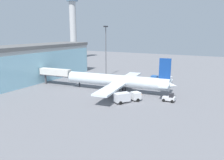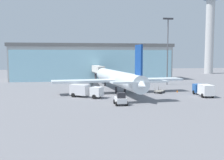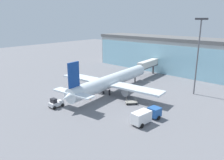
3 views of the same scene
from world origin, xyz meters
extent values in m
plane|color=slate|center=(0.00, 0.00, 0.00)|extent=(240.00, 240.00, 0.00)
cube|color=#A1A1A1|center=(0.00, 39.94, 6.03)|extent=(58.09, 15.98, 12.05)
cube|color=#94CDE0|center=(-0.29, 33.00, 5.42)|extent=(56.39, 2.66, 10.85)
cube|color=#606060|center=(0.00, 39.94, 12.65)|extent=(59.25, 16.30, 1.20)
cube|color=silver|center=(0.51, 26.70, 4.40)|extent=(2.92, 11.71, 2.40)
cube|color=#3F3F47|center=(0.51, 26.70, 3.35)|extent=(2.97, 11.72, 0.30)
cylinder|color=#4C4C51|center=(0.24, 31.04, 1.60)|extent=(0.70, 0.70, 3.20)
cylinder|color=#BEBEBE|center=(61.60, 63.80, 18.28)|extent=(4.21, 4.21, 36.56)
cylinder|color=#59595E|center=(20.71, 17.83, 9.86)|extent=(0.36, 0.36, 19.72)
cube|color=#333338|center=(20.71, 17.83, 19.97)|extent=(3.20, 0.40, 0.50)
cylinder|color=white|center=(2.48, 4.47, 3.38)|extent=(6.16, 32.16, 3.56)
cone|color=white|center=(1.17, 20.40, 3.38)|extent=(3.79, 3.28, 3.56)
cone|color=white|center=(3.79, -11.47, 3.38)|extent=(3.52, 4.25, 3.20)
cube|color=white|center=(2.61, 2.88, 3.02)|extent=(31.82, 6.77, 0.50)
cube|color=white|center=(3.70, -10.47, 3.91)|extent=(11.16, 3.29, 0.30)
cube|color=navy|center=(3.66, -9.97, 8.02)|extent=(0.62, 3.22, 5.72)
cylinder|color=gray|center=(-3.41, 2.88, 1.67)|extent=(2.35, 3.36, 2.10)
cylinder|color=gray|center=(8.55, 3.86, 1.67)|extent=(2.35, 3.36, 2.10)
cylinder|color=black|center=(1.63, 1.79, 0.80)|extent=(0.50, 0.50, 1.60)
cylinder|color=black|center=(3.75, 1.97, 0.80)|extent=(0.50, 0.50, 1.60)
cylinder|color=black|center=(1.41, 17.41, 0.80)|extent=(0.40, 0.40, 1.60)
cube|color=silver|center=(-3.65, -4.27, 1.40)|extent=(3.08, 3.08, 1.90)
cube|color=silver|center=(-7.00, -1.74, 1.55)|extent=(4.52, 4.17, 2.20)
cylinder|color=black|center=(-2.99, -3.40, 0.45)|extent=(0.90, 0.78, 0.90)
cylinder|color=black|center=(-4.32, -5.15, 0.45)|extent=(0.90, 0.78, 0.90)
cylinder|color=black|center=(-7.14, -0.26, 0.45)|extent=(0.90, 0.78, 0.90)
cylinder|color=black|center=(-8.47, -2.02, 0.45)|extent=(0.90, 0.78, 0.90)
cube|color=#2659A5|center=(20.11, -2.58, 1.40)|extent=(2.47, 2.47, 1.90)
cube|color=white|center=(19.55, -6.74, 1.55)|extent=(2.72, 4.26, 2.20)
cylinder|color=black|center=(19.02, -2.43, 0.45)|extent=(0.42, 0.93, 0.90)
cylinder|color=black|center=(21.20, -2.73, 0.45)|extent=(0.42, 0.93, 0.90)
cylinder|color=black|center=(18.33, -7.59, 0.45)|extent=(0.42, 0.93, 0.90)
cylinder|color=black|center=(20.51, -7.88, 0.45)|extent=(0.42, 0.93, 0.90)
cube|color=#9E998C|center=(11.91, 0.67, 0.52)|extent=(3.08, 3.14, 0.16)
cylinder|color=black|center=(11.66, -0.64, 0.22)|extent=(0.39, 0.40, 0.44)
cylinder|color=#9E998C|center=(11.66, -0.64, 1.05)|extent=(0.08, 0.08, 0.90)
cylinder|color=black|center=(10.61, 0.34, 0.22)|extent=(0.39, 0.40, 0.44)
cylinder|color=#9E998C|center=(10.61, 0.34, 1.05)|extent=(0.08, 0.08, 0.90)
cylinder|color=black|center=(13.20, 0.99, 0.22)|extent=(0.39, 0.40, 0.44)
cylinder|color=#9E998C|center=(13.20, 0.99, 1.05)|extent=(0.08, 0.08, 0.90)
cylinder|color=black|center=(12.15, 1.97, 0.22)|extent=(0.39, 0.40, 0.44)
cylinder|color=#9E998C|center=(12.15, 1.97, 1.05)|extent=(0.08, 0.08, 0.90)
cube|color=silver|center=(-0.35, -12.31, 0.85)|extent=(1.86, 3.23, 0.90)
cube|color=#26262B|center=(-0.36, -12.95, 1.80)|extent=(1.42, 1.03, 1.00)
cylinder|color=black|center=(-1.23, -11.18, 0.40)|extent=(0.36, 0.81, 0.80)
cylinder|color=black|center=(0.57, -11.21, 0.40)|extent=(0.36, 0.81, 0.80)
cylinder|color=black|center=(-1.27, -13.42, 0.40)|extent=(0.36, 0.81, 0.80)
cylinder|color=black|center=(0.53, -13.45, 0.40)|extent=(0.36, 0.81, 0.80)
cone|color=orange|center=(2.23, -3.86, 0.28)|extent=(0.36, 0.36, 0.55)
cone|color=orange|center=(16.67, 1.33, 0.28)|extent=(0.36, 0.36, 0.55)
camera|label=1|loc=(-56.31, -23.68, 18.15)|focal=35.00mm
camera|label=2|loc=(-10.13, -57.87, 8.72)|focal=42.00mm
camera|label=3|loc=(40.48, -40.04, 20.01)|focal=35.00mm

